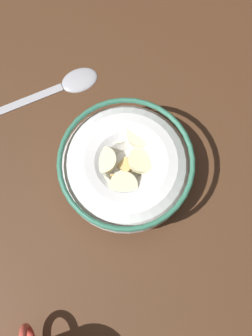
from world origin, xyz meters
TOP-DOWN VIEW (x-y plane):
  - ground_plane at (0.00, 0.00)cm, footprint 138.04×138.04cm
  - cereal_bowl at (0.01, 0.00)cm, footprint 15.36×15.36cm
  - spoon at (13.35, 5.07)cm, footprint 4.93×17.89cm

SIDE VIEW (x-z plane):
  - ground_plane at x=0.00cm, z-range -2.00..0.00cm
  - spoon at x=13.35cm, z-range -0.06..0.74cm
  - cereal_bowl at x=0.01cm, z-range 0.25..6.18cm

